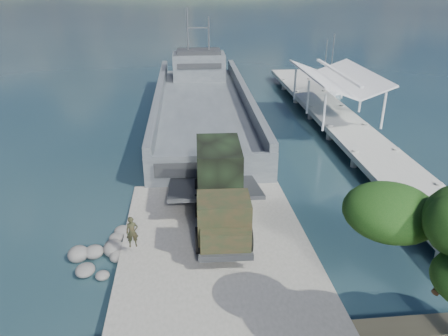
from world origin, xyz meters
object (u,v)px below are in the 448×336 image
landing_craft (203,111)px  sailboat_near (324,88)px  soldier (133,239)px  sailboat_far (329,89)px  military_truck (220,189)px  pier (338,112)px

landing_craft → sailboat_near: (15.66, 10.00, -0.53)m
soldier → sailboat_far: (20.96, 32.55, -0.95)m
military_truck → sailboat_near: 34.38m
pier → military_truck: size_ratio=4.96×
soldier → sailboat_near: bearing=48.7°
sailboat_far → pier: bearing=-85.6°
pier → landing_craft: size_ratio=1.21×
pier → sailboat_near: sailboat_near is taller
pier → military_truck: pier is taller
landing_craft → military_truck: 20.54m
military_truck → soldier: (-4.72, -2.79, -1.19)m
pier → soldier: size_ratio=26.42×
pier → soldier: (-17.28, -19.15, -0.27)m
sailboat_far → military_truck: bearing=-98.8°
military_truck → sailboat_near: sailboat_near is taller
soldier → landing_craft: bearing=68.6°
pier → sailboat_far: size_ratio=6.13×
military_truck → landing_craft: bearing=91.7°
pier → sailboat_far: sailboat_far is taller
military_truck → sailboat_far: (16.24, 29.76, -2.14)m
pier → sailboat_near: bearing=77.2°
sailboat_far → landing_craft: bearing=-130.3°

